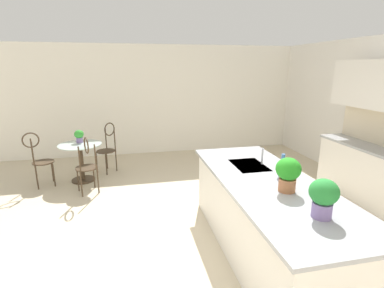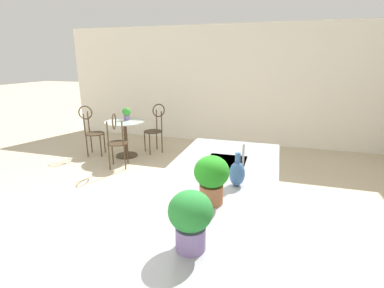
# 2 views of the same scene
# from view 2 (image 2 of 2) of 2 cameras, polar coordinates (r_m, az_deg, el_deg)

# --- Properties ---
(ground_plane) EXTENTS (40.00, 40.00, 0.00)m
(ground_plane) POSITION_cam_2_polar(r_m,az_deg,el_deg) (3.37, -9.94, -18.60)
(ground_plane) COLOR beige
(wall_left_window) EXTENTS (0.12, 7.80, 2.70)m
(wall_left_window) POSITION_cam_2_polar(r_m,az_deg,el_deg) (6.85, 5.75, 11.62)
(wall_left_window) COLOR silver
(wall_left_window) RESTS_ON ground
(kitchen_island) EXTENTS (2.80, 1.06, 0.92)m
(kitchen_island) POSITION_cam_2_polar(r_m,az_deg,el_deg) (2.63, 4.04, -17.26)
(kitchen_island) COLOR white
(kitchen_island) RESTS_ON ground
(bistro_table) EXTENTS (0.80, 0.80, 0.74)m
(bistro_table) POSITION_cam_2_polar(r_m,az_deg,el_deg) (5.96, -13.21, 1.72)
(bistro_table) COLOR #3D2D1E
(bistro_table) RESTS_ON ground
(chair_near_window) EXTENTS (0.52, 0.49, 1.04)m
(chair_near_window) POSITION_cam_2_polar(r_m,az_deg,el_deg) (5.30, -14.92, 1.15)
(chair_near_window) COLOR #3D2D1E
(chair_near_window) RESTS_ON ground
(chair_by_island) EXTENTS (0.48, 0.52, 1.04)m
(chair_by_island) POSITION_cam_2_polar(r_m,az_deg,el_deg) (6.22, -19.54, 2.99)
(chair_by_island) COLOR #3D2D1E
(chair_by_island) RESTS_ON ground
(chair_toward_desk) EXTENTS (0.54, 0.54, 1.04)m
(chair_toward_desk) POSITION_cam_2_polar(r_m,az_deg,el_deg) (6.12, -7.40, 3.61)
(chair_toward_desk) COLOR #3D2D1E
(chair_toward_desk) RESTS_ON ground
(sink_faucet) EXTENTS (0.02, 0.02, 0.22)m
(sink_faucet) POSITION_cam_2_polar(r_m,az_deg,el_deg) (2.85, 10.26, -2.09)
(sink_faucet) COLOR #B2B5BA
(sink_faucet) RESTS_ON kitchen_island
(potted_plant_on_table) EXTENTS (0.18, 0.18, 0.25)m
(potted_plant_on_table) POSITION_cam_2_polar(r_m,az_deg,el_deg) (6.00, -13.01, 6.07)
(potted_plant_on_table) COLOR #7A669E
(potted_plant_on_table) RESTS_ON bistro_table
(potted_plant_counter_near) EXTENTS (0.25, 0.25, 0.36)m
(potted_plant_counter_near) POSITION_cam_2_polar(r_m,az_deg,el_deg) (2.05, 3.95, -6.55)
(potted_plant_counter_near) COLOR #9E603D
(potted_plant_counter_near) RESTS_ON kitchen_island
(potted_plant_counter_far) EXTENTS (0.24, 0.24, 0.34)m
(potted_plant_counter_far) POSITION_cam_2_polar(r_m,az_deg,el_deg) (1.57, -0.30, -14.44)
(potted_plant_counter_far) COLOR #7A669E
(potted_plant_counter_far) RESTS_ON kitchen_island
(vase_on_counter) EXTENTS (0.13, 0.13, 0.29)m
(vase_on_counter) POSITION_cam_2_polar(r_m,az_deg,el_deg) (2.38, 9.05, -5.80)
(vase_on_counter) COLOR #386099
(vase_on_counter) RESTS_ON kitchen_island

